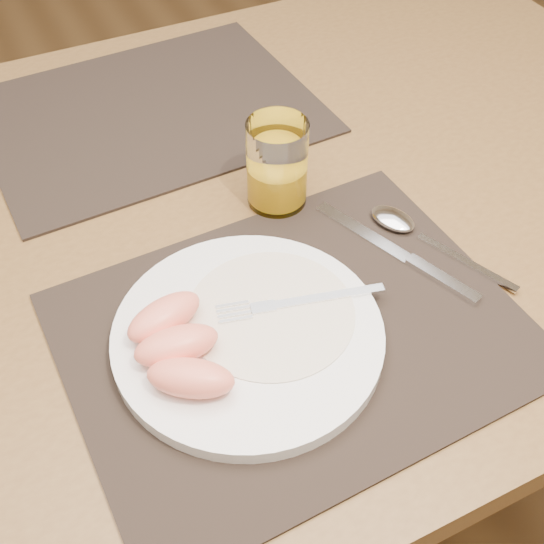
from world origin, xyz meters
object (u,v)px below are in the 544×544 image
at_px(table, 227,249).
at_px(knife, 408,259).
at_px(fork, 286,304).
at_px(juice_glass, 277,168).
at_px(placemat_near, 294,333).
at_px(placemat_far, 150,112).
at_px(spoon, 403,225).
at_px(plate, 248,335).

distance_m(table, knife, 0.25).
xyz_separation_m(fork, juice_glass, (0.07, 0.17, 0.03)).
bearing_deg(placemat_near, juice_glass, 68.74).
xyz_separation_m(placemat_far, juice_glass, (0.08, -0.25, 0.05)).
height_order(placemat_near, placemat_far, same).
bearing_deg(fork, placemat_far, 90.78).
xyz_separation_m(placemat_far, knife, (0.16, -0.41, 0.00)).
relative_size(placemat_near, spoon, 2.43).
bearing_deg(placemat_far, juice_glass, -72.73).
bearing_deg(knife, table, 127.54).
height_order(table, placemat_far, placemat_far).
xyz_separation_m(fork, knife, (0.16, 0.01, -0.02)).
bearing_deg(placemat_far, fork, -89.22).
xyz_separation_m(fork, spoon, (0.18, 0.06, -0.01)).
bearing_deg(fork, plate, -165.73).
relative_size(plate, fork, 1.56).
bearing_deg(placemat_near, spoon, 23.57).
bearing_deg(knife, placemat_far, 111.88).
bearing_deg(fork, juice_glass, 66.83).
distance_m(table, juice_glass, 0.15).
distance_m(table, placemat_near, 0.24).
relative_size(placemat_far, knife, 2.13).
height_order(plate, juice_glass, juice_glass).
xyz_separation_m(plate, knife, (0.21, 0.02, -0.01)).
relative_size(placemat_far, fork, 2.59).
relative_size(knife, spoon, 1.14).
height_order(fork, juice_glass, juice_glass).
bearing_deg(table, spoon, -40.04).
relative_size(placemat_near, fork, 2.59).
xyz_separation_m(placemat_near, plate, (-0.05, 0.01, 0.01)).
bearing_deg(knife, spoon, 63.02).
height_order(knife, juice_glass, juice_glass).
height_order(placemat_near, knife, knife).
xyz_separation_m(table, placemat_far, (-0.02, 0.22, 0.09)).
bearing_deg(juice_glass, knife, -61.38).
bearing_deg(knife, fork, -176.03).
height_order(placemat_far, plate, plate).
relative_size(fork, juice_glass, 1.60).
relative_size(placemat_near, plate, 1.67).
height_order(table, placemat_near, placemat_near).
height_order(placemat_near, plate, plate).
bearing_deg(table, plate, -106.79).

